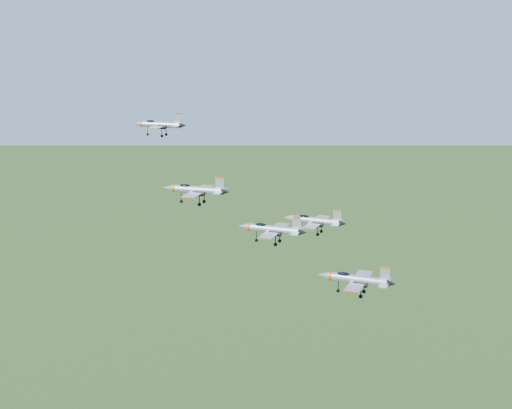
% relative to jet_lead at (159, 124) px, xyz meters
% --- Properties ---
extents(jet_lead, '(11.65, 9.68, 3.11)m').
position_rel_jet_lead_xyz_m(jet_lead, '(0.00, 0.00, 0.00)').
color(jet_lead, '#B5BCC3').
extents(jet_left_high, '(12.75, 10.59, 3.41)m').
position_rel_jet_lead_xyz_m(jet_left_high, '(15.83, -14.66, -9.07)').
color(jet_left_high, '#B5BCC3').
extents(jet_right_high, '(11.46, 9.45, 3.07)m').
position_rel_jet_lead_xyz_m(jet_right_high, '(34.19, -24.08, -11.86)').
color(jet_right_high, '#B5BCC3').
extents(jet_left_low, '(12.30, 10.10, 3.30)m').
position_rel_jet_lead_xyz_m(jet_left_low, '(34.17, -2.85, -15.73)').
color(jet_left_low, '#B5BCC3').
extents(jet_right_low, '(12.67, 10.44, 3.39)m').
position_rel_jet_lead_xyz_m(jet_right_low, '(46.97, -20.13, -19.67)').
color(jet_right_low, '#B5BCC3').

